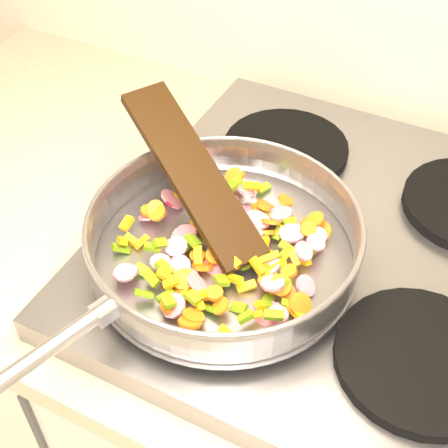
% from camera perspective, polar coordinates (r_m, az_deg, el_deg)
% --- Properties ---
extents(cooktop, '(0.60, 0.60, 0.04)m').
position_cam_1_polar(cooktop, '(0.85, 10.50, -2.43)').
color(cooktop, '#939399').
rests_on(cooktop, counter_top).
extents(grate_fl, '(0.19, 0.19, 0.02)m').
position_cam_1_polar(grate_fl, '(0.78, -2.46, -4.34)').
color(grate_fl, black).
rests_on(grate_fl, cooktop).
extents(grate_fr, '(0.19, 0.19, 0.02)m').
position_cam_1_polar(grate_fr, '(0.73, 17.52, -11.70)').
color(grate_fr, black).
rests_on(grate_fr, cooktop).
extents(grate_bl, '(0.19, 0.19, 0.02)m').
position_cam_1_polar(grate_bl, '(0.96, 5.67, 6.91)').
color(grate_bl, black).
rests_on(grate_bl, cooktop).
extents(saute_pan, '(0.38, 0.53, 0.06)m').
position_cam_1_polar(saute_pan, '(0.76, -0.10, -1.25)').
color(saute_pan, '#9E9EA5').
rests_on(saute_pan, grate_fl).
extents(vegetable_heap, '(0.27, 0.28, 0.05)m').
position_cam_1_polar(vegetable_heap, '(0.77, 0.48, -2.06)').
color(vegetable_heap, '#F0AC0F').
rests_on(vegetable_heap, saute_pan).
extents(wooden_spatula, '(0.26, 0.19, 0.11)m').
position_cam_1_polar(wooden_spatula, '(0.79, -2.92, 4.71)').
color(wooden_spatula, black).
rests_on(wooden_spatula, saute_pan).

